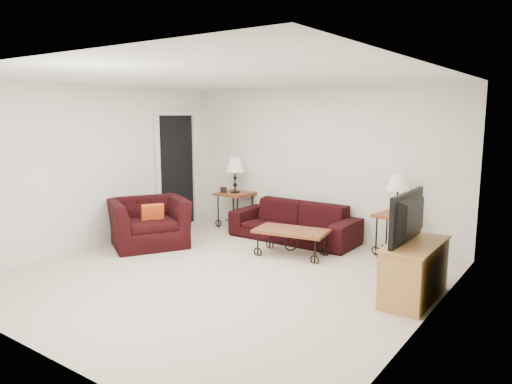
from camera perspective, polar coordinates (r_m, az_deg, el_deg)
ground at (r=6.24m, az=-3.79°, el=-9.96°), size 5.00×5.00×0.00m
wall_back at (r=8.02m, az=7.51°, el=3.47°), size 5.00×0.02×2.50m
wall_front at (r=4.34m, az=-25.37°, el=-2.36°), size 5.00×0.02×2.50m
wall_left at (r=7.76m, az=-18.35°, el=2.89°), size 0.02×5.00×2.50m
wall_right at (r=4.78m, az=19.91°, el=-1.00°), size 0.02×5.00×2.50m
ceiling at (r=5.90m, az=-4.06°, el=13.59°), size 5.00×5.00×0.00m
doorway at (r=8.84m, az=-9.51°, el=2.47°), size 0.08×0.94×2.04m
sofa at (r=7.85m, az=4.56°, el=-3.58°), size 2.11×0.83×0.62m
side_table_left at (r=8.74m, az=-2.50°, el=-2.13°), size 0.60×0.60×0.64m
side_table_right at (r=7.33m, az=16.39°, el=-4.90°), size 0.63×0.63×0.61m
lamp_left at (r=8.64m, az=-2.53°, el=2.04°), size 0.37×0.37×0.64m
lamp_right at (r=7.21m, az=16.61°, el=-0.23°), size 0.39×0.39×0.61m
photo_frame_left at (r=8.65m, az=-3.92°, el=0.25°), size 0.13×0.04×0.11m
photo_frame_right at (r=7.07m, az=17.26°, el=-2.53°), size 0.12×0.06×0.10m
coffee_table at (r=7.02m, az=4.24°, el=-6.07°), size 1.13×0.73×0.39m
armchair at (r=7.68m, az=-12.75°, el=-3.58°), size 1.44×1.49×0.75m
throw_pillow at (r=7.51m, az=-12.31°, el=-2.71°), size 0.25×0.34×0.34m
tv_stand at (r=5.66m, az=18.48°, el=-8.99°), size 0.45×1.09×0.65m
television at (r=5.51m, az=18.61°, el=-2.94°), size 0.13×0.98×0.56m
backpack at (r=6.85m, az=15.57°, el=-6.68°), size 0.38×0.32×0.42m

